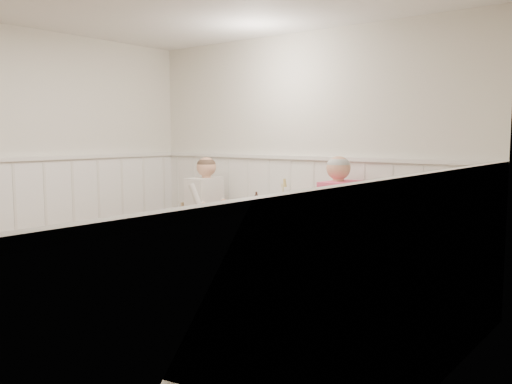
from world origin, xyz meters
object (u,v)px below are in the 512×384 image
chair_right (344,256)px  beer_bottle (256,202)px  dining_table (268,224)px  grass_vase (283,196)px  man_in_pink (336,239)px  chair_left (203,236)px  diner_cream (208,225)px

chair_right → beer_bottle: size_ratio=4.24×
dining_table → chair_right: size_ratio=1.18×
grass_vase → dining_table: bearing=-83.4°
man_in_pink → beer_bottle: man_in_pink is taller
chair_left → diner_cream: diner_cream is taller
chair_left → beer_bottle: beer_bottle is taller
dining_table → chair_left: (-0.85, -0.07, -0.21)m
chair_right → grass_vase: grass_vase is taller
beer_bottle → dining_table: bearing=-32.2°
man_in_pink → diner_cream: bearing=-177.2°
chair_left → grass_vase: size_ratio=2.23×
chair_left → beer_bottle: 0.72m
grass_vase → diner_cream: bearing=-158.6°
dining_table → chair_left: chair_left is taller
diner_cream → chair_right: bearing=-0.8°
diner_cream → grass_vase: 0.92m
chair_left → diner_cream: (0.02, 0.05, 0.11)m
dining_table → beer_bottle: size_ratio=5.03×
chair_left → beer_bottle: bearing=25.4°
man_in_pink → beer_bottle: size_ratio=6.93×
chair_left → grass_vase: grass_vase is taller
dining_table → man_in_pink: bearing=4.6°
dining_table → chair_left: 0.88m
man_in_pink → chair_left: bearing=-175.5°
beer_bottle → chair_right: bearing=-10.9°
diner_cream → beer_bottle: 0.63m
man_in_pink → beer_bottle: bearing=172.9°
chair_right → chair_left: (-1.74, -0.03, -0.01)m
chair_right → man_in_pink: bearing=144.6°
man_in_pink → diner_cream: 1.58m
chair_right → man_in_pink: man_in_pink is taller
grass_vase → chair_right: bearing=-19.8°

